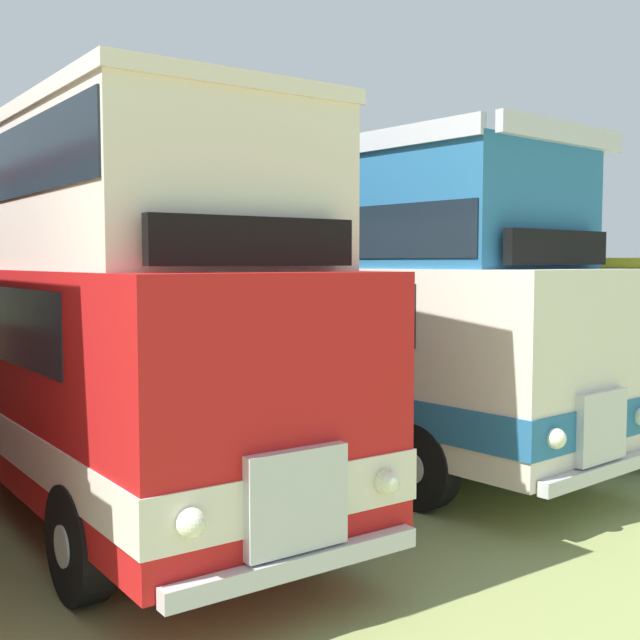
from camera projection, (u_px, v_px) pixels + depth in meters
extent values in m
cube|color=red|center=(62.00, 354.00, 10.63)|extent=(2.93, 11.30, 2.30)
cube|color=silver|center=(63.00, 398.00, 10.67)|extent=(2.97, 11.34, 0.44)
cube|color=#19232D|center=(52.00, 308.00, 10.91)|extent=(2.87, 8.90, 0.76)
cube|color=#19232D|center=(288.00, 338.00, 6.08)|extent=(2.20, 0.18, 0.90)
cube|color=silver|center=(297.00, 500.00, 6.08)|extent=(0.90, 0.15, 0.80)
cube|color=silver|center=(299.00, 565.00, 6.10)|extent=(2.30, 0.23, 0.16)
sphere|color=#EAEACC|center=(387.00, 482.00, 6.60)|extent=(0.22, 0.22, 0.22)
sphere|color=#EAEACC|center=(191.00, 523.00, 5.55)|extent=(0.22, 0.22, 0.22)
cube|color=silver|center=(53.00, 213.00, 10.69)|extent=(2.79, 10.40, 1.50)
cube|color=silver|center=(52.00, 151.00, 10.63)|extent=(2.86, 10.50, 0.14)
cube|color=#19232D|center=(52.00, 190.00, 10.67)|extent=(2.83, 10.30, 0.68)
cube|color=black|center=(255.00, 241.00, 6.42)|extent=(1.90, 0.19, 0.40)
cylinder|color=black|center=(300.00, 497.00, 8.13)|extent=(0.32, 1.05, 1.04)
cylinder|color=silver|center=(312.00, 494.00, 8.22)|extent=(0.03, 0.36, 0.36)
cylinder|color=black|center=(79.00, 543.00, 6.80)|extent=(0.32, 1.05, 1.04)
cylinder|color=silver|center=(62.00, 547.00, 6.71)|extent=(0.03, 0.36, 0.36)
cylinder|color=black|center=(61.00, 394.00, 14.47)|extent=(0.32, 1.05, 1.04)
cylinder|color=silver|center=(69.00, 393.00, 14.56)|extent=(0.03, 0.36, 0.36)
cube|color=silver|center=(296.00, 338.00, 12.90)|extent=(2.98, 10.88, 2.30)
cube|color=teal|center=(296.00, 374.00, 12.94)|extent=(3.02, 10.92, 0.44)
cube|color=#19232D|center=(281.00, 300.00, 13.16)|extent=(2.90, 8.48, 0.76)
cube|color=#19232D|center=(595.00, 314.00, 8.80)|extent=(2.20, 0.20, 0.90)
cube|color=silver|center=(601.00, 427.00, 8.81)|extent=(0.90, 0.16, 0.80)
cube|color=silver|center=(602.00, 471.00, 8.82)|extent=(2.30, 0.24, 0.16)
sphere|color=#EAEACC|center=(556.00, 438.00, 8.22)|extent=(0.22, 0.22, 0.22)
cube|color=teal|center=(287.00, 221.00, 12.95)|extent=(2.84, 9.98, 1.50)
cube|color=silver|center=(564.00, 133.00, 8.98)|extent=(2.40, 0.21, 0.24)
cube|color=silver|center=(154.00, 191.00, 16.27)|extent=(2.40, 0.21, 0.24)
cube|color=silver|center=(341.00, 177.00, 13.66)|extent=(0.54, 9.87, 0.24)
cube|color=silver|center=(225.00, 166.00, 12.12)|extent=(0.54, 9.87, 0.24)
cube|color=#19232D|center=(287.00, 240.00, 12.97)|extent=(2.87, 9.88, 0.64)
cube|color=black|center=(558.00, 247.00, 9.12)|extent=(1.90, 0.20, 0.40)
cylinder|color=black|center=(534.00, 438.00, 10.85)|extent=(0.33, 1.05, 1.04)
cylinder|color=silver|center=(541.00, 436.00, 10.94)|extent=(0.04, 0.36, 0.36)
cylinder|color=black|center=(420.00, 466.00, 9.36)|extent=(0.33, 1.05, 1.04)
cylinder|color=silver|center=(412.00, 468.00, 9.27)|extent=(0.04, 0.36, 0.36)
cylinder|color=black|center=(232.00, 378.00, 16.46)|extent=(0.33, 1.05, 1.04)
cylinder|color=silver|center=(238.00, 377.00, 16.55)|extent=(0.04, 0.36, 0.36)
cylinder|color=black|center=(131.00, 389.00, 14.97)|extent=(0.33, 1.05, 1.04)
cylinder|color=silver|center=(124.00, 390.00, 14.88)|extent=(0.04, 0.36, 0.36)
cube|color=black|center=(446.00, 325.00, 15.46)|extent=(2.80, 10.26, 2.30)
cube|color=yellow|center=(446.00, 356.00, 15.50)|extent=(2.84, 10.30, 0.44)
cube|color=#19232D|center=(432.00, 294.00, 15.73)|extent=(2.76, 7.86, 0.76)
cube|color=yellow|center=(447.00, 263.00, 15.37)|extent=(2.74, 9.86, 0.14)
cylinder|color=black|center=(556.00, 420.00, 12.05)|extent=(0.31, 1.05, 1.04)
cylinder|color=silver|center=(550.00, 422.00, 11.96)|extent=(0.03, 0.36, 0.36)
cylinder|color=black|center=(381.00, 363.00, 18.88)|extent=(0.31, 1.05, 1.04)
cylinder|color=silver|center=(386.00, 363.00, 18.96)|extent=(0.03, 0.36, 0.36)
cylinder|color=black|center=(302.00, 371.00, 17.52)|extent=(0.31, 1.05, 1.04)
cylinder|color=silver|center=(297.00, 371.00, 17.44)|extent=(0.03, 0.36, 0.36)
cylinder|color=#8C704C|center=(61.00, 355.00, 20.44)|extent=(0.08, 0.08, 1.05)
cylinder|color=#8C704C|center=(289.00, 339.00, 24.87)|extent=(0.08, 0.08, 1.05)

